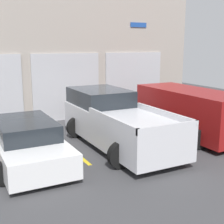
{
  "coord_description": "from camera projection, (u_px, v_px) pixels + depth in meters",
  "views": [
    {
      "loc": [
        -4.82,
        -10.41,
        3.36
      ],
      "look_at": [
        0.0,
        -1.1,
        1.1
      ],
      "focal_mm": 50.0,
      "sensor_mm": 36.0,
      "label": 1
    }
  ],
  "objects": [
    {
      "name": "parking_stripe_left",
      "position": [
        76.0,
        154.0,
        9.84
      ],
      "size": [
        0.12,
        2.2,
        0.01
      ],
      "primitive_type": "cube",
      "color": "gold",
      "rests_on": "ground"
    },
    {
      "name": "pickup_truck",
      "position": [
        115.0,
        121.0,
        10.57
      ],
      "size": [
        2.47,
        5.39,
        1.77
      ],
      "color": "silver",
      "rests_on": "ground"
    },
    {
      "name": "ground_plane",
      "position": [
        99.0,
        135.0,
        11.92
      ],
      "size": [
        28.0,
        28.0,
        0.0
      ],
      "primitive_type": "plane",
      "color": "#3D3D3F"
    },
    {
      "name": "sedan_white",
      "position": [
        26.0,
        142.0,
        9.05
      ],
      "size": [
        2.17,
        4.34,
        1.24
      ],
      "color": "white",
      "rests_on": "ground"
    },
    {
      "name": "sedan_side",
      "position": [
        190.0,
        111.0,
        11.71
      ],
      "size": [
        2.27,
        4.69,
        1.73
      ],
      "color": "maroon",
      "rests_on": "ground"
    },
    {
      "name": "shophouse_building",
      "position": [
        68.0,
        59.0,
        14.18
      ],
      "size": [
        12.96,
        0.68,
        5.64
      ],
      "color": "#9E9389",
      "rests_on": "ground"
    },
    {
      "name": "parking_stripe_centre",
      "position": [
        156.0,
        140.0,
        11.21
      ],
      "size": [
        0.12,
        2.2,
        0.01
      ],
      "primitive_type": "cube",
      "color": "gold",
      "rests_on": "ground"
    },
    {
      "name": "parking_stripe_right",
      "position": [
        218.0,
        130.0,
        12.59
      ],
      "size": [
        0.12,
        2.2,
        0.01
      ],
      "primitive_type": "cube",
      "color": "gold",
      "rests_on": "ground"
    }
  ]
}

